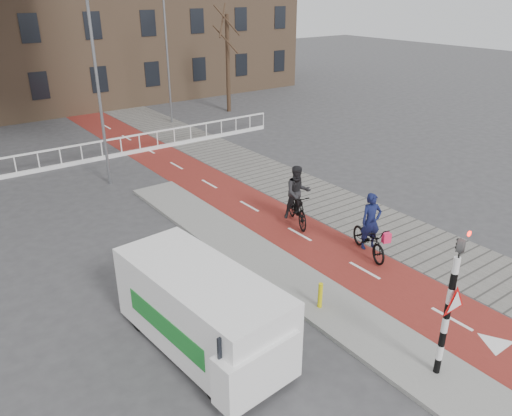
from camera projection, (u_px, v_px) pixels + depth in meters
ground at (383, 321)px, 12.82m from camera, size 120.00×120.00×0.00m
bike_lane at (222, 191)px, 20.99m from camera, size 2.50×60.00×0.01m
sidewalk at (274, 177)px, 22.50m from camera, size 3.00×60.00×0.01m
curb_island at (267, 264)px, 15.36m from camera, size 1.80×16.00×0.12m
traffic_signal at (450, 301)px, 10.19m from camera, size 0.80×0.80×3.68m
bollard at (320, 295)px, 13.05m from camera, size 0.12×0.12×0.72m
cyclist_near at (370, 235)px, 15.74m from camera, size 1.35×2.13×2.08m
cyclist_far at (297, 201)px, 17.72m from camera, size 1.35×2.13×2.19m
van at (202, 309)px, 11.51m from camera, size 2.28×4.83×2.01m
railing at (16, 170)px, 22.50m from camera, size 28.00×0.10×0.99m
tree_right at (228, 64)px, 33.18m from camera, size 0.27×0.27×6.29m
streetlight_near at (99, 91)px, 20.14m from camera, size 0.12×0.12×8.01m
streetlight_right at (167, 52)px, 29.94m from camera, size 0.12×0.12×8.55m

